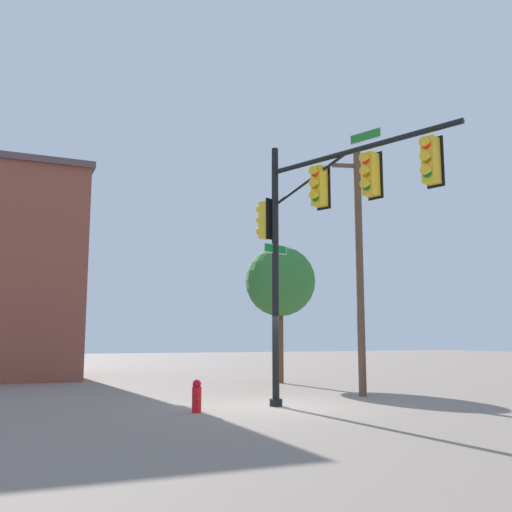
% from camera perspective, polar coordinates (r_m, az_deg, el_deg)
% --- Properties ---
extents(ground_plane, '(120.00, 120.00, 0.00)m').
position_cam_1_polar(ground_plane, '(16.67, 1.99, -14.61)').
color(ground_plane, gray).
extents(signal_pole_assembly, '(6.10, 2.65, 7.48)m').
position_cam_1_polar(signal_pole_assembly, '(15.76, 6.69, 4.56)').
color(signal_pole_assembly, black).
rests_on(signal_pole_assembly, ground_plane).
extents(utility_pole, '(0.63, 1.76, 8.42)m').
position_cam_1_polar(utility_pole, '(19.86, 10.19, -0.80)').
color(utility_pole, brown).
rests_on(utility_pole, ground_plane).
extents(fire_hydrant, '(0.33, 0.24, 0.83)m').
position_cam_1_polar(fire_hydrant, '(15.27, -5.87, -13.62)').
color(fire_hydrant, red).
rests_on(fire_hydrant, ground_plane).
extents(tree_near, '(3.04, 3.04, 5.87)m').
position_cam_1_polar(tree_near, '(25.13, 2.41, -2.54)').
color(tree_near, brown).
rests_on(tree_near, ground_plane).
extents(brick_building, '(7.74, 6.30, 9.92)m').
position_cam_1_polar(brick_building, '(30.39, -22.80, -1.66)').
color(brick_building, brown).
rests_on(brick_building, ground_plane).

